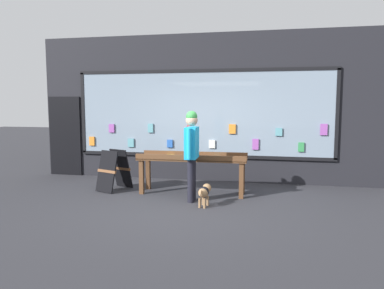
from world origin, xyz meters
name	(u,v)px	position (x,y,z in m)	size (l,w,h in m)	color
ground_plane	(182,205)	(0.00, 0.00, 0.00)	(40.00, 40.00, 0.00)	#2D2D33
shopfront_facade	(203,109)	(-0.05, 2.39, 1.79)	(8.57, 0.29, 3.62)	black
display_table_main	(192,162)	(0.00, 0.92, 0.69)	(2.33, 0.70, 0.87)	brown
person_browsing	(192,148)	(0.12, 0.30, 1.06)	(0.24, 0.69, 1.78)	black
small_dog	(204,192)	(0.43, -0.01, 0.28)	(0.23, 0.53, 0.40)	#99724C
sandwich_board_sign	(114,170)	(-1.77, 0.87, 0.45)	(0.70, 0.82, 0.89)	black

